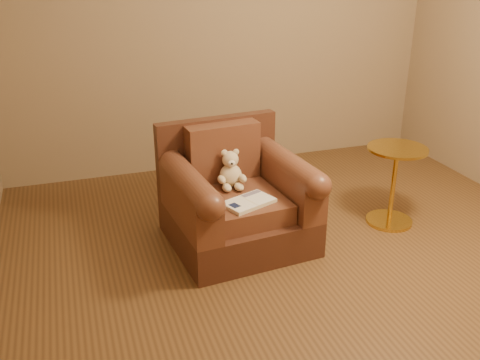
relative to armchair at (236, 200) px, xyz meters
name	(u,v)px	position (x,y,z in m)	size (l,w,h in m)	color
floor	(313,268)	(0.36, -0.52, -0.31)	(4.00, 4.00, 0.00)	brown
armchair	(236,200)	(0.00, 0.00, 0.00)	(0.98, 0.94, 0.81)	#462317
teddy_bear	(231,173)	(-0.01, 0.07, 0.18)	(0.20, 0.22, 0.27)	beige
guidebook	(249,202)	(0.01, -0.24, 0.09)	(0.37, 0.30, 0.03)	beige
side_table	(393,183)	(1.18, -0.12, 0.01)	(0.43, 0.43, 0.60)	gold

